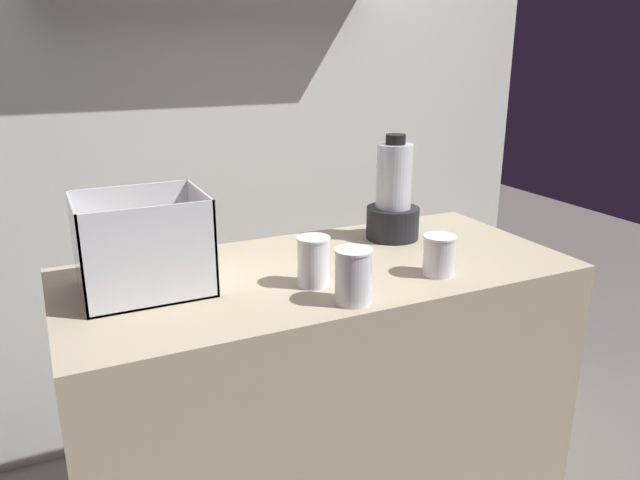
# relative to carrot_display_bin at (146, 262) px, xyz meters

# --- Properties ---
(counter) EXTENTS (1.40, 0.64, 0.90)m
(counter) POSITION_rel_carrot_display_bin_xyz_m (0.46, -0.04, -0.53)
(counter) COLOR tan
(counter) RESTS_ON ground_plane
(back_wall_unit) EXTENTS (2.60, 0.24, 2.50)m
(back_wall_unit) POSITION_rel_carrot_display_bin_xyz_m (0.46, 0.73, 0.29)
(back_wall_unit) COLOR silver
(back_wall_unit) RESTS_ON ground_plane
(carrot_display_bin) EXTENTS (0.31, 0.25, 0.24)m
(carrot_display_bin) POSITION_rel_carrot_display_bin_xyz_m (0.00, 0.00, 0.00)
(carrot_display_bin) COLOR white
(carrot_display_bin) RESTS_ON counter
(blender_pitcher) EXTENTS (0.17, 0.17, 0.33)m
(blender_pitcher) POSITION_rel_carrot_display_bin_xyz_m (0.78, 0.11, 0.05)
(blender_pitcher) COLOR black
(blender_pitcher) RESTS_ON counter
(juice_cup_mango_far_left) EXTENTS (0.09, 0.09, 0.13)m
(juice_cup_mango_far_left) POSITION_rel_carrot_display_bin_xyz_m (0.39, -0.15, -0.02)
(juice_cup_mango_far_left) COLOR white
(juice_cup_mango_far_left) RESTS_ON counter
(juice_cup_pomegranate_left) EXTENTS (0.09, 0.09, 0.13)m
(juice_cup_pomegranate_left) POSITION_rel_carrot_display_bin_xyz_m (0.43, -0.29, -0.02)
(juice_cup_pomegranate_left) COLOR white
(juice_cup_pomegranate_left) RESTS_ON counter
(juice_cup_mango_middle) EXTENTS (0.09, 0.09, 0.11)m
(juice_cup_mango_middle) POSITION_rel_carrot_display_bin_xyz_m (0.72, -0.22, -0.03)
(juice_cup_mango_middle) COLOR white
(juice_cup_mango_middle) RESTS_ON counter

